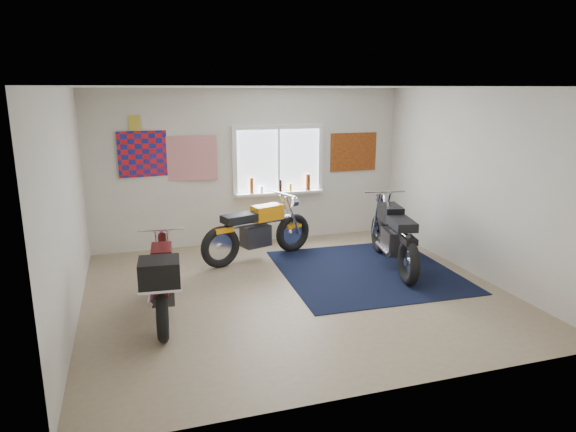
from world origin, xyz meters
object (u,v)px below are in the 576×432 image
object	(u,v)px
navy_rug	(366,271)
yellow_triumph	(258,232)
maroon_tourer	(162,281)
black_chrome_bike	(393,237)

from	to	relation	value
navy_rug	yellow_triumph	xyz separation A→B (m)	(-1.42, 1.07, 0.45)
navy_rug	yellow_triumph	bearing A→B (deg)	142.92
navy_rug	maroon_tourer	distance (m)	3.19
yellow_triumph	black_chrome_bike	world-z (taller)	black_chrome_bike
maroon_tourer	black_chrome_bike	bearing A→B (deg)	-70.63
navy_rug	yellow_triumph	world-z (taller)	yellow_triumph
maroon_tourer	navy_rug	bearing A→B (deg)	-69.75
yellow_triumph	maroon_tourer	distance (m)	2.50
navy_rug	maroon_tourer	world-z (taller)	maroon_tourer
navy_rug	maroon_tourer	xyz separation A→B (m)	(-3.04, -0.83, 0.50)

